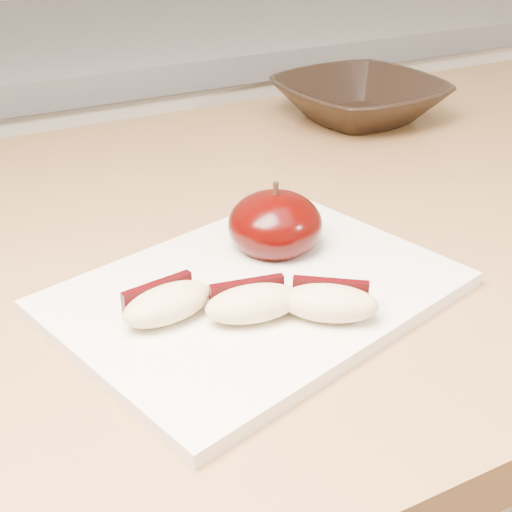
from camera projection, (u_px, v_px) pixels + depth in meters
name	position (u px, v px, depth m)	size (l,w,h in m)	color
back_cabinet	(24.00, 292.00, 1.33)	(2.40, 0.62, 0.94)	silver
cutting_board	(256.00, 293.00, 0.51)	(0.27, 0.20, 0.01)	silver
apple_half	(275.00, 225.00, 0.55)	(0.08, 0.08, 0.06)	black
apple_wedge_a	(167.00, 303.00, 0.47)	(0.07, 0.04, 0.02)	#CEB682
apple_wedge_b	(252.00, 302.00, 0.47)	(0.07, 0.04, 0.02)	#CEB682
apple_wedge_c	(329.00, 302.00, 0.47)	(0.07, 0.06, 0.02)	#CEB682
bowl	(359.00, 100.00, 0.86)	(0.19, 0.19, 0.05)	black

